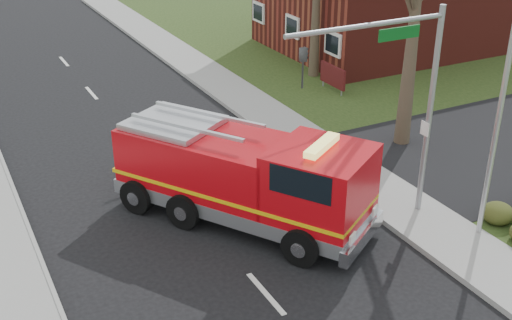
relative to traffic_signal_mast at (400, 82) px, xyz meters
name	(u,v)px	position (x,y,z in m)	size (l,w,h in m)	color
ground	(266,294)	(-5.21, -1.50, -4.71)	(120.00, 120.00, 0.00)	black
sidewalk_right	(442,234)	(0.99, -1.50, -4.63)	(2.40, 80.00, 0.15)	gray
health_center_sign	(333,76)	(5.29, 11.00, -3.83)	(0.12, 2.00, 1.40)	#481012
traffic_signal_mast	(400,82)	(0.00, 0.00, 0.00)	(5.29, 0.18, 6.80)	gray
streetlight_pole	(501,97)	(1.93, -2.00, -0.16)	(1.48, 0.16, 8.40)	#B7BABF
fire_engine	(245,178)	(-3.94, 2.23, -3.22)	(6.69, 8.37, 3.29)	#B90810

